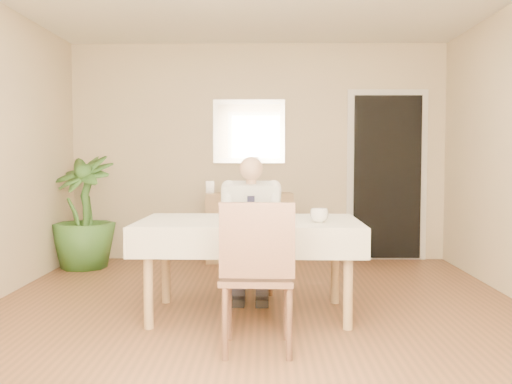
{
  "coord_description": "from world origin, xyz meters",
  "views": [
    {
      "loc": [
        0.06,
        -4.41,
        1.24
      ],
      "look_at": [
        0.0,
        0.35,
        0.95
      ],
      "focal_mm": 40.0,
      "sensor_mm": 36.0,
      "label": 1
    }
  ],
  "objects_px": {
    "coffee_mug": "(319,215)",
    "potted_palm": "(83,212)",
    "dining_table": "(249,231)",
    "sideboard": "(249,227)",
    "seated_man": "(251,219)",
    "chair_near": "(257,268)",
    "chair_far": "(252,238)"
  },
  "relations": [
    {
      "from": "dining_table",
      "to": "sideboard",
      "type": "height_order",
      "value": "sideboard"
    },
    {
      "from": "seated_man",
      "to": "coffee_mug",
      "type": "xyz_separation_m",
      "value": [
        0.53,
        -0.75,
        0.11
      ]
    },
    {
      "from": "chair_near",
      "to": "seated_man",
      "type": "distance_m",
      "value": 1.5
    },
    {
      "from": "potted_palm",
      "to": "dining_table",
      "type": "bearing_deg",
      "value": -44.71
    },
    {
      "from": "chair_near",
      "to": "seated_man",
      "type": "xyz_separation_m",
      "value": [
        -0.07,
        1.49,
        0.14
      ]
    },
    {
      "from": "chair_far",
      "to": "potted_palm",
      "type": "xyz_separation_m",
      "value": [
        -1.9,
        1.0,
        0.14
      ]
    },
    {
      "from": "dining_table",
      "to": "coffee_mug",
      "type": "xyz_separation_m",
      "value": [
        0.53,
        -0.16,
        0.14
      ]
    },
    {
      "from": "chair_far",
      "to": "coffee_mug",
      "type": "height_order",
      "value": "chair_far"
    },
    {
      "from": "chair_far",
      "to": "coffee_mug",
      "type": "bearing_deg",
      "value": -68.86
    },
    {
      "from": "chair_near",
      "to": "coffee_mug",
      "type": "bearing_deg",
      "value": 60.49
    },
    {
      "from": "chair_near",
      "to": "coffee_mug",
      "type": "height_order",
      "value": "chair_near"
    },
    {
      "from": "dining_table",
      "to": "chair_near",
      "type": "xyz_separation_m",
      "value": [
        0.07,
        -0.9,
        -0.12
      ]
    },
    {
      "from": "coffee_mug",
      "to": "dining_table",
      "type": "bearing_deg",
      "value": 163.07
    },
    {
      "from": "coffee_mug",
      "to": "potted_palm",
      "type": "xyz_separation_m",
      "value": [
        -2.43,
        2.04,
        -0.18
      ]
    },
    {
      "from": "dining_table",
      "to": "coffee_mug",
      "type": "bearing_deg",
      "value": -16.09
    },
    {
      "from": "dining_table",
      "to": "sideboard",
      "type": "distance_m",
      "value": 2.32
    },
    {
      "from": "seated_man",
      "to": "sideboard",
      "type": "bearing_deg",
      "value": 92.12
    },
    {
      "from": "dining_table",
      "to": "seated_man",
      "type": "distance_m",
      "value": 0.59
    },
    {
      "from": "dining_table",
      "to": "chair_near",
      "type": "relative_size",
      "value": 1.78
    },
    {
      "from": "chair_far",
      "to": "seated_man",
      "type": "height_order",
      "value": "seated_man"
    },
    {
      "from": "chair_far",
      "to": "sideboard",
      "type": "distance_m",
      "value": 1.43
    },
    {
      "from": "sideboard",
      "to": "potted_palm",
      "type": "height_order",
      "value": "potted_palm"
    },
    {
      "from": "chair_near",
      "to": "potted_palm",
      "type": "distance_m",
      "value": 3.41
    },
    {
      "from": "potted_palm",
      "to": "chair_far",
      "type": "bearing_deg",
      "value": -27.83
    },
    {
      "from": "coffee_mug",
      "to": "chair_near",
      "type": "bearing_deg",
      "value": -121.87
    },
    {
      "from": "dining_table",
      "to": "coffee_mug",
      "type": "relative_size",
      "value": 12.94
    },
    {
      "from": "seated_man",
      "to": "sideboard",
      "type": "xyz_separation_m",
      "value": [
        -0.06,
        1.71,
        -0.28
      ]
    },
    {
      "from": "coffee_mug",
      "to": "sideboard",
      "type": "distance_m",
      "value": 2.57
    },
    {
      "from": "seated_man",
      "to": "chair_near",
      "type": "bearing_deg",
      "value": -87.2
    },
    {
      "from": "chair_far",
      "to": "seated_man",
      "type": "relative_size",
      "value": 0.7
    },
    {
      "from": "chair_near",
      "to": "potted_palm",
      "type": "xyz_separation_m",
      "value": [
        -1.97,
        2.78,
        0.08
      ]
    },
    {
      "from": "seated_man",
      "to": "potted_palm",
      "type": "distance_m",
      "value": 2.3
    }
  ]
}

